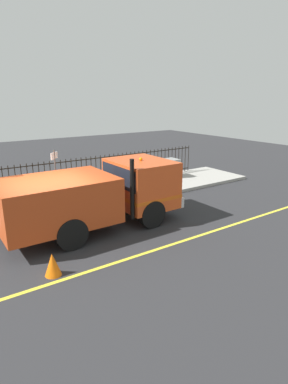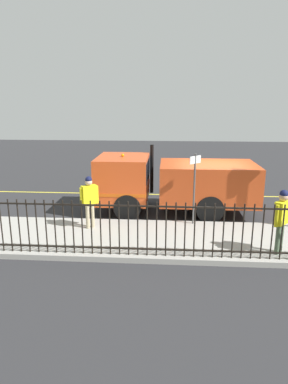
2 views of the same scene
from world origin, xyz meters
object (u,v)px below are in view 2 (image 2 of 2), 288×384
object	(u,v)px
traffic_cone	(223,191)
street_sign	(194,181)
work_truck	(166,180)
worker_standing	(89,197)
pedestrian_distant	(282,215)

from	to	relation	value
traffic_cone	street_sign	distance (m)	4.36
work_truck	traffic_cone	distance (m)	3.43
worker_standing	pedestrian_distant	size ratio (longest dim) A/B	0.97
work_truck	traffic_cone	xyz separation A→B (m)	(-2.17, 2.48, -0.94)
work_truck	traffic_cone	world-z (taller)	work_truck
worker_standing	pedestrian_distant	xyz separation A→B (m)	(1.54, 5.46, 0.04)
worker_standing	traffic_cone	distance (m)	6.69
work_truck	pedestrian_distant	distance (m)	4.91
pedestrian_distant	traffic_cone	bearing A→B (deg)	48.37
work_truck	pedestrian_distant	bearing A→B (deg)	-141.80
work_truck	pedestrian_distant	xyz separation A→B (m)	(3.85, 3.05, -0.01)
worker_standing	street_sign	distance (m)	3.42
pedestrian_distant	traffic_cone	xyz separation A→B (m)	(-6.02, -0.57, -0.93)
worker_standing	street_sign	world-z (taller)	street_sign
street_sign	worker_standing	bearing A→B (deg)	-79.24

